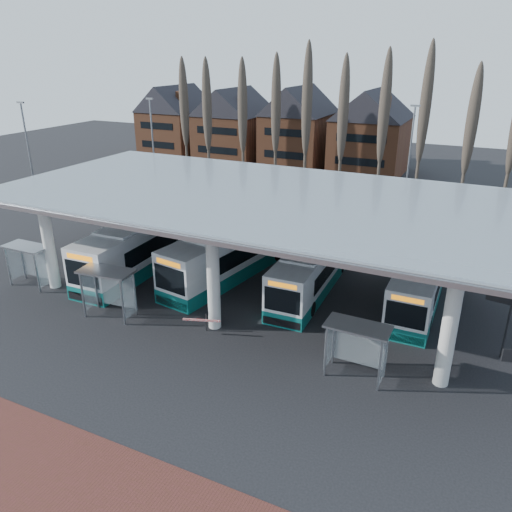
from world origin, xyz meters
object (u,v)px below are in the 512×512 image
at_px(shelter_2, 358,338).
at_px(shelter_1, 109,282).
at_px(bus_3, 421,279).
at_px(bus_0, 146,243).
at_px(bus_1, 234,251).
at_px(bus_2, 313,267).
at_px(shelter_0, 30,256).

bearing_deg(shelter_2, shelter_1, -177.38).
bearing_deg(bus_3, shelter_2, -99.58).
xyz_separation_m(bus_3, shelter_1, (-15.83, -9.58, 0.66)).
xyz_separation_m(bus_0, bus_1, (6.28, 1.45, -0.05)).
relative_size(bus_0, shelter_2, 4.35).
height_order(bus_0, bus_3, bus_0).
distance_m(bus_0, bus_1, 6.45).
distance_m(bus_0, shelter_1, 7.34).
bearing_deg(bus_0, shelter_2, -23.11).
height_order(bus_1, bus_2, bus_1).
height_order(bus_3, shelter_1, bus_3).
xyz_separation_m(bus_2, shelter_2, (4.97, -8.07, 0.54)).
relative_size(shelter_0, shelter_2, 1.01).
bearing_deg(shelter_0, shelter_2, -2.54).
bearing_deg(bus_0, bus_1, 10.97).
bearing_deg(shelter_0, bus_3, 19.48).
bearing_deg(bus_1, bus_2, 9.93).
bearing_deg(bus_3, bus_1, -174.29).
distance_m(bus_3, shelter_2, 9.39).
xyz_separation_m(bus_2, shelter_1, (-9.36, -8.40, 0.64)).
height_order(bus_0, bus_2, bus_0).
relative_size(bus_2, shelter_2, 3.75).
xyz_separation_m(bus_1, bus_3, (12.15, 1.28, -0.20)).
relative_size(bus_1, shelter_0, 4.26).
height_order(bus_0, bus_1, bus_0).
relative_size(bus_1, bus_3, 1.17).
bearing_deg(shelter_0, bus_1, 32.52).
distance_m(bus_1, shelter_0, 13.29).
bearing_deg(bus_2, bus_3, 8.72).
height_order(bus_2, shelter_0, bus_2).
bearing_deg(shelter_1, bus_1, 60.39).
xyz_separation_m(shelter_1, shelter_2, (14.33, 0.33, -0.11)).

